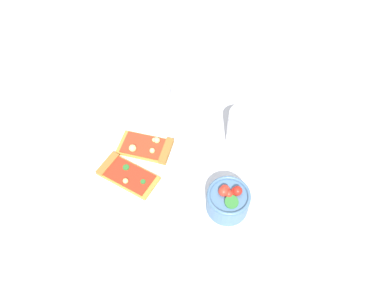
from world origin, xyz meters
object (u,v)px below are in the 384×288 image
pizza_slice_far (125,173)px  pepper_shaker (165,93)px  soda_glass (242,129)px  plate (140,163)px  pizza_slice_near (148,147)px  salad_bowl (228,200)px

pizza_slice_far → pepper_shaker: pepper_shaker is taller
soda_glass → pepper_shaker: size_ratio=1.71×
plate → pizza_slice_far: 0.05m
pizza_slice_far → soda_glass: 0.32m
plate → soda_glass: (0.15, 0.23, 0.05)m
pizza_slice_far → pepper_shaker: (-0.11, 0.26, 0.01)m
plate → pizza_slice_near: (-0.01, 0.04, 0.01)m
pizza_slice_near → salad_bowl: size_ratio=1.56×
salad_bowl → plate: bearing=-167.0°
plate → pizza_slice_far: pizza_slice_far is taller
soda_glass → pepper_shaker: (-0.26, -0.02, -0.02)m
pizza_slice_near → pizza_slice_far: 0.10m
pizza_slice_near → pizza_slice_far: size_ratio=1.01×
pizza_slice_far → plate: bearing=90.9°
pizza_slice_near → pepper_shaker: size_ratio=2.32×
plate → pizza_slice_near: pizza_slice_near is taller
pepper_shaker → soda_glass: bearing=5.4°
pizza_slice_near → pizza_slice_far: (0.01, -0.09, -0.00)m
plate → pepper_shaker: (-0.11, 0.21, 0.03)m
plate → pepper_shaker: size_ratio=3.40×
pizza_slice_near → salad_bowl: bearing=2.7°
plate → salad_bowl: bearing=13.0°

